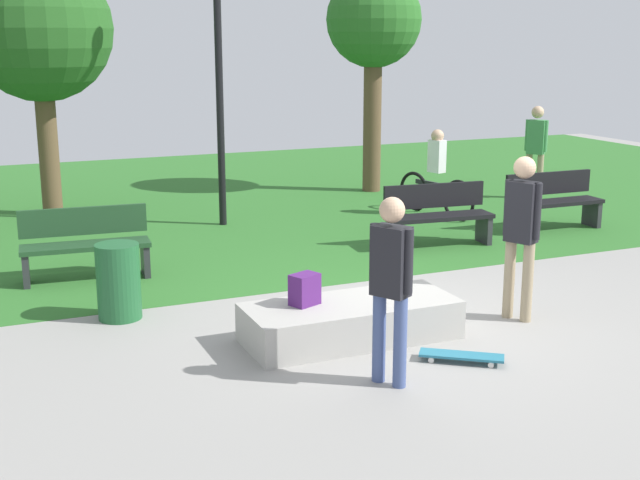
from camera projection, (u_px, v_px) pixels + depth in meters
ground_plane at (423, 321)px, 9.21m from camera, size 28.00×28.00×0.00m
grass_lawn at (218, 198)px, 16.18m from camera, size 26.60×12.38×0.01m
concrete_ledge at (351, 321)px, 8.61m from camera, size 2.19×0.90×0.40m
backpack_on_ledge at (305, 289)px, 8.45m from camera, size 0.34×0.29×0.32m
skater_performing_trick at (391, 277)px, 7.31m from camera, size 0.33×0.39×1.70m
skater_watching at (521, 225)px, 9.03m from camera, size 0.32×0.40×1.80m
skateboard_by_ledge at (462, 356)px, 8.03m from camera, size 0.76×0.63×0.08m
park_bench_by_oak at (553, 200)px, 13.51m from camera, size 1.61×0.51×0.91m
park_bench_far_left at (85, 242)px, 10.71m from camera, size 1.63×0.60×0.91m
park_bench_near_path at (438, 214)px, 12.44m from camera, size 1.64×0.63×0.91m
tree_young_birch at (39, 31)px, 13.99m from camera, size 2.43×2.43×4.38m
tree_leaning_ash at (374, 25)px, 16.25m from camera, size 1.85×1.85×4.29m
lamp_post at (218, 43)px, 13.25m from camera, size 0.28×0.28×4.93m
trash_bin at (119, 281)px, 9.20m from camera, size 0.48×0.48×0.84m
pedestrian_with_backpack at (536, 143)px, 16.00m from camera, size 0.45×0.44×1.77m
cyclist_on_bicycle at (436, 179)px, 14.58m from camera, size 0.49×1.78×1.52m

